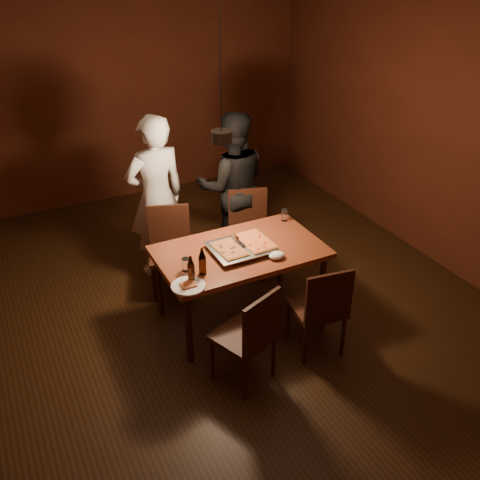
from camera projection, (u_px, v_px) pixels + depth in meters
name	position (u px, v px, depth m)	size (l,w,h in m)	color
room_shell	(222.00, 175.00, 4.67)	(6.00, 6.00, 6.00)	#331C0D
dining_table	(240.00, 257.00, 4.87)	(1.50, 0.90, 0.75)	brown
chair_far_left	(170.00, 242.00, 5.39)	(0.53, 0.53, 0.49)	#38190F
chair_far_right	(249.00, 223.00, 5.73)	(0.53, 0.53, 0.49)	#38190F
chair_near_left	(251.00, 330.00, 4.18)	(0.54, 0.54, 0.49)	#38190F
chair_near_right	(322.00, 303.00, 4.49)	(0.47, 0.47, 0.49)	#38190F
pizza_tray	(241.00, 249.00, 4.80)	(0.55, 0.45, 0.05)	silver
pizza_meat	(229.00, 249.00, 4.73)	(0.22, 0.35, 0.02)	maroon
pizza_cheese	(255.00, 241.00, 4.85)	(0.26, 0.40, 0.02)	gold
spatula	(240.00, 244.00, 4.81)	(0.09, 0.24, 0.04)	silver
beer_bottle_a	(191.00, 269.00, 4.34)	(0.06, 0.06, 0.23)	black
beer_bottle_b	(202.00, 261.00, 4.43)	(0.06, 0.06, 0.24)	black
water_glass_left	(186.00, 265.00, 4.50)	(0.07, 0.07, 0.12)	silver
water_glass_right	(284.00, 215.00, 5.30)	(0.06, 0.06, 0.12)	silver
plate_slice	(188.00, 286.00, 4.32)	(0.28, 0.28, 0.03)	white
napkin	(277.00, 255.00, 4.69)	(0.15, 0.11, 0.06)	white
diner_white	(156.00, 197.00, 5.51)	(0.64, 0.42, 1.75)	silver
diner_dark	(232.00, 186.00, 5.86)	(0.81, 0.63, 1.66)	black
pendant_lamp	(221.00, 135.00, 4.49)	(0.18, 0.18, 1.10)	black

